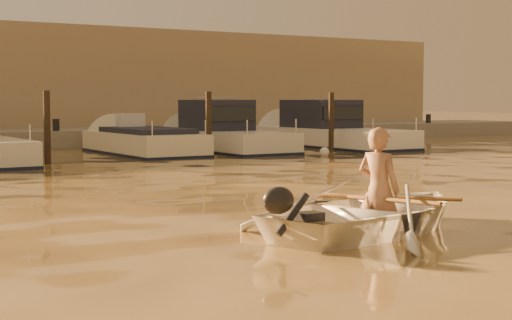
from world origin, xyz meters
TOP-DOWN VIEW (x-y plane):
  - ground_plane at (0.00, 0.00)m, footprint 160.00×160.00m
  - dinghy at (0.20, 0.63)m, footprint 4.37×3.69m
  - person at (0.29, 0.66)m, footprint 0.57×0.71m
  - outboard_motor at (-1.23, 0.16)m, footprint 0.98×0.66m
  - oar_port at (0.44, 0.70)m, footprint 1.11×1.85m
  - oar_starboard at (0.25, 0.64)m, footprint 0.36×2.09m
  - moored_boat_3 at (3.60, 16.00)m, footprint 2.17×6.23m
  - moored_boat_4 at (6.62, 16.00)m, footprint 2.26×6.96m
  - moored_boat_5 at (11.21, 16.00)m, footprint 2.41×8.03m
  - piling_2 at (-0.20, 13.80)m, footprint 0.18×0.18m
  - piling_3 at (4.80, 13.80)m, footprint 0.18×0.18m
  - piling_4 at (9.50, 13.80)m, footprint 0.18×0.18m
  - fender_d at (2.90, 13.69)m, footprint 0.30×0.30m
  - fender_e at (8.31, 12.58)m, footprint 0.30×0.30m

SIDE VIEW (x-z plane):
  - ground_plane at x=0.00m, z-range 0.00..0.00m
  - fender_d at x=2.90m, z-range -0.05..0.25m
  - fender_e at x=8.31m, z-range -0.05..0.25m
  - moored_boat_3 at x=3.60m, z-range -0.25..0.70m
  - dinghy at x=0.20m, z-range -0.12..0.65m
  - outboard_motor at x=-1.23m, z-range -0.07..0.63m
  - oar_port at x=0.44m, z-range 0.35..0.49m
  - oar_starboard at x=0.25m, z-range 0.35..0.49m
  - person at x=0.29m, z-range -0.30..1.38m
  - moored_boat_4 at x=6.62m, z-range -0.25..1.50m
  - moored_boat_5 at x=11.21m, z-range -0.25..1.50m
  - piling_2 at x=-0.20m, z-range -0.20..2.00m
  - piling_3 at x=4.80m, z-range -0.20..2.00m
  - piling_4 at x=9.50m, z-range -0.20..2.00m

